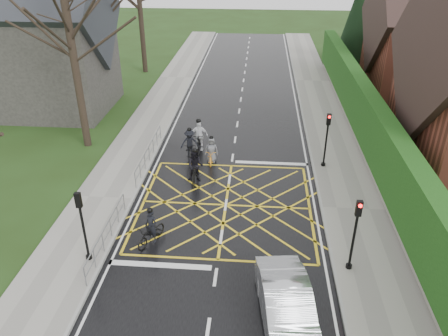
# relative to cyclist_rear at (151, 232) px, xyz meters

# --- Properties ---
(ground) EXTENTS (120.00, 120.00, 0.00)m
(ground) POSITION_rel_cyclist_rear_xyz_m (2.89, 3.09, -0.55)
(ground) COLOR #1D3110
(ground) RESTS_ON ground
(road) EXTENTS (9.00, 80.00, 0.01)m
(road) POSITION_rel_cyclist_rear_xyz_m (2.89, 3.09, -0.54)
(road) COLOR black
(road) RESTS_ON ground
(sidewalk_right) EXTENTS (3.00, 80.00, 0.15)m
(sidewalk_right) POSITION_rel_cyclist_rear_xyz_m (8.89, 3.09, -0.47)
(sidewalk_right) COLOR gray
(sidewalk_right) RESTS_ON ground
(sidewalk_left) EXTENTS (3.00, 80.00, 0.15)m
(sidewalk_left) POSITION_rel_cyclist_rear_xyz_m (-3.11, 3.09, -0.47)
(sidewalk_left) COLOR gray
(sidewalk_left) RESTS_ON ground
(stone_wall) EXTENTS (0.50, 38.00, 0.70)m
(stone_wall) POSITION_rel_cyclist_rear_xyz_m (10.64, 9.09, -0.20)
(stone_wall) COLOR slate
(stone_wall) RESTS_ON ground
(hedge) EXTENTS (0.90, 38.00, 2.80)m
(hedge) POSITION_rel_cyclist_rear_xyz_m (10.64, 9.09, 1.55)
(hedge) COLOR #163A0F
(hedge) RESTS_ON stone_wall
(house_far) EXTENTS (9.80, 8.80, 10.30)m
(house_far) POSITION_rel_cyclist_rear_xyz_m (17.64, 21.09, 3.81)
(house_far) COLOR brown
(house_far) RESTS_ON ground
(conifer) EXTENTS (4.60, 4.60, 10.00)m
(conifer) POSITION_rel_cyclist_rear_xyz_m (13.64, 29.09, 4.44)
(conifer) COLOR black
(conifer) RESTS_ON ground
(church) EXTENTS (8.80, 7.80, 11.00)m
(church) POSITION_rel_cyclist_rear_xyz_m (-10.65, 15.09, 4.38)
(church) COLOR #2D2B28
(church) RESTS_ON ground
(tree_near) EXTENTS (9.24, 9.24, 11.44)m
(tree_near) POSITION_rel_cyclist_rear_xyz_m (-6.11, 9.09, 7.36)
(tree_near) COLOR black
(tree_near) RESTS_ON ground
(railing_south) EXTENTS (0.05, 5.04, 1.03)m
(railing_south) POSITION_rel_cyclist_rear_xyz_m (-1.76, -0.41, 0.23)
(railing_south) COLOR slate
(railing_south) RESTS_ON ground
(railing_north) EXTENTS (0.05, 6.04, 1.03)m
(railing_north) POSITION_rel_cyclist_rear_xyz_m (-1.76, 7.09, 0.24)
(railing_north) COLOR slate
(railing_north) RESTS_ON ground
(traffic_light_ne) EXTENTS (0.24, 0.31, 3.21)m
(traffic_light_ne) POSITION_rel_cyclist_rear_xyz_m (7.99, 7.29, 1.11)
(traffic_light_ne) COLOR black
(traffic_light_ne) RESTS_ON ground
(traffic_light_se) EXTENTS (0.24, 0.31, 3.21)m
(traffic_light_se) POSITION_rel_cyclist_rear_xyz_m (7.99, -1.11, 1.11)
(traffic_light_se) COLOR black
(traffic_light_se) RESTS_ON ground
(traffic_light_sw) EXTENTS (0.24, 0.31, 3.21)m
(traffic_light_sw) POSITION_rel_cyclist_rear_xyz_m (-2.21, -1.40, 1.11)
(traffic_light_sw) COLOR black
(traffic_light_sw) RESTS_ON ground
(cyclist_rear) EXTENTS (1.28, 1.83, 1.69)m
(cyclist_rear) POSITION_rel_cyclist_rear_xyz_m (0.00, 0.00, 0.00)
(cyclist_rear) COLOR black
(cyclist_rear) RESTS_ON ground
(cyclist_back) EXTENTS (0.86, 1.92, 1.92)m
(cyclist_back) POSITION_rel_cyclist_rear_xyz_m (1.13, 5.25, 0.18)
(cyclist_back) COLOR black
(cyclist_back) RESTS_ON ground
(cyclist_mid) EXTENTS (1.17, 1.95, 1.81)m
(cyclist_mid) POSITION_rel_cyclist_rear_xyz_m (0.40, 8.08, 0.11)
(cyclist_mid) COLOR black
(cyclist_mid) RESTS_ON ground
(cyclist_front) EXTENTS (1.11, 2.04, 2.01)m
(cyclist_front) POSITION_rel_cyclist_rear_xyz_m (0.82, 8.94, 0.19)
(cyclist_front) COLOR black
(cyclist_front) RESTS_ON ground
(cyclist_lead) EXTENTS (0.75, 1.70, 1.63)m
(cyclist_lead) POSITION_rel_cyclist_rear_xyz_m (1.73, 7.46, 0.01)
(cyclist_lead) COLOR orange
(cyclist_lead) RESTS_ON ground
(car) EXTENTS (2.21, 4.74, 1.50)m
(car) POSITION_rel_cyclist_rear_xyz_m (5.46, -3.95, 0.20)
(car) COLOR silver
(car) RESTS_ON ground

